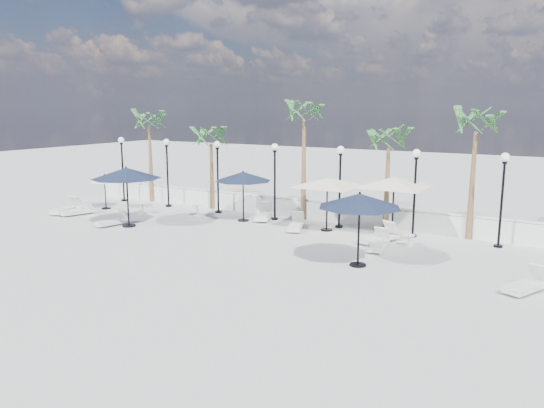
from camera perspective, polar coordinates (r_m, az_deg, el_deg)
The scene contains 31 objects.
ground at distance 21.54m, azimuth -8.42°, elevation -4.82°, with size 100.00×100.00×0.00m, color #ADACA7.
balustrade at distance 27.52m, azimuth 1.34°, elevation -0.35°, with size 26.00×0.30×1.01m.
lamppost_0 at distance 32.85m, azimuth -15.81°, elevation 4.60°, with size 0.36×0.36×3.84m.
lamppost_1 at distance 30.44m, azimuth -11.21°, elevation 4.36°, with size 0.36×0.36×3.84m.
lamppost_2 at distance 28.25m, azimuth -5.87°, elevation 4.04°, with size 0.36×0.36×3.84m.
lamppost_3 at distance 26.35m, azimuth 0.30°, elevation 3.62°, with size 0.36×0.36×3.84m.
lamppost_4 at distance 24.79m, azimuth 7.33°, elevation 3.10°, with size 0.36×0.36×3.84m.
lamppost_5 at distance 23.66m, azimuth 15.15°, elevation 2.47°, with size 0.36×0.36×3.84m.
lamppost_6 at distance 23.01m, azimuth 23.58°, elevation 1.73°, with size 0.36×0.36×3.84m.
palm_0 at distance 32.23m, azimuth -13.09°, elevation 8.26°, with size 2.60×2.60×5.50m.
palm_1 at distance 29.37m, azimuth -6.58°, elevation 6.74°, with size 2.60×2.60×4.70m.
palm_2 at distance 26.29m, azimuth 3.49°, elevation 9.32°, with size 2.60×2.60×6.10m.
palm_3 at distance 24.70m, azimuth 12.44°, elevation 6.31°, with size 2.60×2.60×4.90m.
palm_4 at distance 23.78m, azimuth 21.09°, elevation 7.59°, with size 2.60×2.60×5.70m.
lounger_0 at distance 26.51m, azimuth -16.76°, elevation -1.78°, with size 0.94×1.78×0.64m.
lounger_1 at distance 30.32m, azimuth -21.20°, elevation -0.47°, with size 0.97×2.05×0.74m.
lounger_2 at distance 29.64m, azimuth -20.22°, elevation -0.71°, with size 1.02×1.82×0.65m.
lounger_3 at distance 26.70m, azimuth -0.85°, elevation -1.16°, with size 1.29×2.07×0.74m.
lounger_4 at distance 24.52m, azimuth 2.58°, elevation -2.28°, with size 1.17×1.91×0.68m.
lounger_5 at distance 22.69m, azimuth 11.41°, elevation -3.48°, with size 1.34×2.09×0.75m.
lounger_6 at distance 21.63m, azimuth 11.32°, elevation -4.21°, with size 0.82×1.92×0.70m.
lounger_7 at distance 18.29m, azimuth 25.74°, elevation -7.82°, with size 1.31×1.93×0.69m.
side_table_0 at distance 27.86m, azimuth -8.06°, elevation -0.57°, with size 0.59×0.59×0.57m.
side_table_1 at distance 29.02m, azimuth -13.74°, elevation -0.37°, with size 0.55×0.55×0.54m.
side_table_2 at distance 22.36m, azimuth 14.50°, elevation -3.71°, with size 0.49×0.49×0.48m.
parasol_navy_left at distance 25.73m, azimuth -15.40°, elevation 3.19°, with size 3.27×3.27×2.88m.
parasol_navy_mid at distance 26.12m, azimuth -3.13°, elevation 2.95°, with size 2.82×2.82×2.53m.
parasol_navy_right at distance 18.85m, azimuth 9.41°, elevation 0.33°, with size 3.01×3.01×2.70m.
parasol_cream_sq_a at distance 24.12m, azimuth 5.98°, elevation 2.76°, with size 5.33×5.33×2.62m.
parasol_cream_sq_b at distance 23.59m, azimuth 13.01°, elevation 2.77°, with size 5.59×5.59×2.80m.
parasol_cream_small at distance 30.68m, azimuth -17.58°, elevation 2.60°, with size 1.61×1.61×1.97m.
Camera 1 is at (13.09, -16.14, 5.66)m, focal length 35.00 mm.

